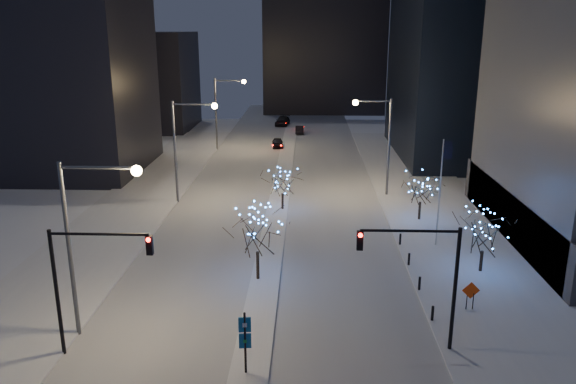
{
  "coord_description": "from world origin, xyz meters",
  "views": [
    {
      "loc": [
        2.78,
        -25.72,
        16.61
      ],
      "look_at": [
        1.4,
        13.91,
        5.0
      ],
      "focal_mm": 35.0,
      "sensor_mm": 36.0,
      "label": 1
    }
  ],
  "objects_px": {
    "holiday_tree_plaza_far": "(421,189)",
    "construction_sign": "(471,293)",
    "holiday_tree_median_far": "(282,181)",
    "holiday_tree_plaza_near": "(484,232)",
    "street_lamp_east": "(380,134)",
    "traffic_signal_east": "(426,269)",
    "car_near": "(278,143)",
    "street_lamp_w_near": "(86,226)",
    "street_lamp_w_far": "(223,104)",
    "car_mid": "(300,129)",
    "traffic_signal_west": "(84,272)",
    "street_lamp_w_mid": "(185,138)",
    "car_far": "(283,121)",
    "holiday_tree_median_near": "(257,232)",
    "wayfinding_sign": "(245,337)"
  },
  "relations": [
    {
      "from": "traffic_signal_west",
      "to": "holiday_tree_median_near",
      "type": "xyz_separation_m",
      "value": [
        7.94,
        9.34,
        -1.23
      ]
    },
    {
      "from": "holiday_tree_median_far",
      "to": "holiday_tree_plaza_near",
      "type": "distance_m",
      "value": 19.97
    },
    {
      "from": "street_lamp_w_near",
      "to": "street_lamp_east",
      "type": "height_order",
      "value": "same"
    },
    {
      "from": "street_lamp_east",
      "to": "holiday_tree_median_far",
      "type": "distance_m",
      "value": 11.46
    },
    {
      "from": "car_mid",
      "to": "car_far",
      "type": "relative_size",
      "value": 0.74
    },
    {
      "from": "construction_sign",
      "to": "street_lamp_w_near",
      "type": "bearing_deg",
      "value": -173.91
    },
    {
      "from": "car_mid",
      "to": "traffic_signal_west",
      "type": "bearing_deg",
      "value": 80.6
    },
    {
      "from": "car_far",
      "to": "holiday_tree_plaza_near",
      "type": "xyz_separation_m",
      "value": [
        16.72,
        -62.04,
        2.28
      ]
    },
    {
      "from": "street_lamp_w_far",
      "to": "street_lamp_east",
      "type": "relative_size",
      "value": 1.0
    },
    {
      "from": "street_lamp_w_mid",
      "to": "holiday_tree_median_near",
      "type": "bearing_deg",
      "value": -64.46
    },
    {
      "from": "street_lamp_w_near",
      "to": "traffic_signal_east",
      "type": "xyz_separation_m",
      "value": [
        17.88,
        -1.0,
        -1.74
      ]
    },
    {
      "from": "holiday_tree_plaza_near",
      "to": "wayfinding_sign",
      "type": "bearing_deg",
      "value": -140.18
    },
    {
      "from": "street_lamp_w_far",
      "to": "holiday_tree_plaza_far",
      "type": "height_order",
      "value": "street_lamp_w_far"
    },
    {
      "from": "street_lamp_w_near",
      "to": "traffic_signal_east",
      "type": "bearing_deg",
      "value": -3.21
    },
    {
      "from": "street_lamp_east",
      "to": "traffic_signal_east",
      "type": "bearing_deg",
      "value": -92.26
    },
    {
      "from": "car_near",
      "to": "holiday_tree_median_far",
      "type": "xyz_separation_m",
      "value": [
        2.0,
        -29.12,
        2.24
      ]
    },
    {
      "from": "car_far",
      "to": "street_lamp_east",
      "type": "bearing_deg",
      "value": -67.85
    },
    {
      "from": "holiday_tree_plaza_near",
      "to": "wayfinding_sign",
      "type": "relative_size",
      "value": 1.34
    },
    {
      "from": "holiday_tree_median_near",
      "to": "construction_sign",
      "type": "xyz_separation_m",
      "value": [
        13.25,
        -3.91,
        -2.3
      ]
    },
    {
      "from": "street_lamp_w_near",
      "to": "traffic_signal_west",
      "type": "relative_size",
      "value": 1.43
    },
    {
      "from": "street_lamp_east",
      "to": "street_lamp_w_near",
      "type": "bearing_deg",
      "value": -124.19
    },
    {
      "from": "holiday_tree_median_near",
      "to": "holiday_tree_plaza_near",
      "type": "distance_m",
      "value": 15.7
    },
    {
      "from": "street_lamp_w_mid",
      "to": "car_far",
      "type": "xyz_separation_m",
      "value": [
        7.3,
        46.2,
        -5.74
      ]
    },
    {
      "from": "street_lamp_w_mid",
      "to": "car_near",
      "type": "distance_m",
      "value": 28.54
    },
    {
      "from": "street_lamp_east",
      "to": "car_mid",
      "type": "bearing_deg",
      "value": 103.66
    },
    {
      "from": "holiday_tree_plaza_near",
      "to": "street_lamp_w_near",
      "type": "bearing_deg",
      "value": -159.11
    },
    {
      "from": "street_lamp_w_near",
      "to": "holiday_tree_plaza_far",
      "type": "xyz_separation_m",
      "value": [
        21.81,
        20.23,
        -3.53
      ]
    },
    {
      "from": "traffic_signal_west",
      "to": "holiday_tree_median_near",
      "type": "height_order",
      "value": "traffic_signal_west"
    },
    {
      "from": "holiday_tree_plaza_near",
      "to": "street_lamp_w_mid",
      "type": "bearing_deg",
      "value": 146.61
    },
    {
      "from": "holiday_tree_median_far",
      "to": "construction_sign",
      "type": "relative_size",
      "value": 2.36
    },
    {
      "from": "car_far",
      "to": "street_lamp_w_far",
      "type": "bearing_deg",
      "value": -102.02
    },
    {
      "from": "traffic_signal_west",
      "to": "wayfinding_sign",
      "type": "xyz_separation_m",
      "value": [
        8.28,
        -1.54,
        -2.65
      ]
    },
    {
      "from": "construction_sign",
      "to": "holiday_tree_plaza_far",
      "type": "bearing_deg",
      "value": 86.68
    },
    {
      "from": "traffic_signal_west",
      "to": "holiday_tree_median_far",
      "type": "height_order",
      "value": "traffic_signal_west"
    },
    {
      "from": "traffic_signal_west",
      "to": "street_lamp_w_near",
      "type": "bearing_deg",
      "value": 103.96
    },
    {
      "from": "car_near",
      "to": "construction_sign",
      "type": "bearing_deg",
      "value": -78.08
    },
    {
      "from": "traffic_signal_west",
      "to": "car_near",
      "type": "relative_size",
      "value": 1.79
    },
    {
      "from": "wayfinding_sign",
      "to": "construction_sign",
      "type": "relative_size",
      "value": 1.91
    },
    {
      "from": "street_lamp_east",
      "to": "traffic_signal_east",
      "type": "height_order",
      "value": "street_lamp_east"
    },
    {
      "from": "street_lamp_w_near",
      "to": "street_lamp_w_mid",
      "type": "xyz_separation_m",
      "value": [
        0.0,
        25.0,
        0.0
      ]
    },
    {
      "from": "car_mid",
      "to": "holiday_tree_plaza_near",
      "type": "xyz_separation_m",
      "value": [
        13.59,
        -54.16,
        2.41
      ]
    },
    {
      "from": "street_lamp_w_near",
      "to": "street_lamp_w_far",
      "type": "distance_m",
      "value": 50.0
    },
    {
      "from": "street_lamp_east",
      "to": "traffic_signal_east",
      "type": "xyz_separation_m",
      "value": [
        -1.14,
        -29.0,
        -1.69
      ]
    },
    {
      "from": "holiday_tree_median_near",
      "to": "holiday_tree_median_far",
      "type": "xyz_separation_m",
      "value": [
        1.0,
        15.46,
        -0.63
      ]
    },
    {
      "from": "traffic_signal_east",
      "to": "car_near",
      "type": "distance_m",
      "value": 54.1
    },
    {
      "from": "street_lamp_w_near",
      "to": "holiday_tree_median_far",
      "type": "xyz_separation_m",
      "value": [
        9.44,
        22.8,
        -3.6
      ]
    },
    {
      "from": "car_mid",
      "to": "construction_sign",
      "type": "height_order",
      "value": "construction_sign"
    },
    {
      "from": "traffic_signal_west",
      "to": "holiday_tree_plaza_far",
      "type": "relative_size",
      "value": 1.63
    },
    {
      "from": "street_lamp_w_near",
      "to": "traffic_signal_west",
      "type": "bearing_deg",
      "value": -76.04
    },
    {
      "from": "holiday_tree_plaza_far",
      "to": "construction_sign",
      "type": "distance_m",
      "value": 16.89
    }
  ]
}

